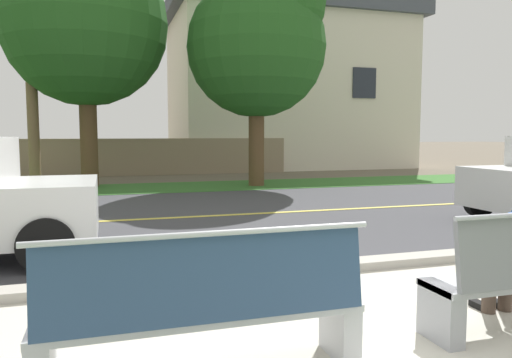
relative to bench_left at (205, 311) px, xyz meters
The scene contains 11 objects.
ground_plane 7.86m from the bench_left, 79.75° to the left, with size 140.00×140.00×0.00m, color #665B4C.
sidewalk_pavement 1.48m from the bench_left, ahead, with size 44.00×3.60×0.01m, color beige.
curb_edge 2.53m from the bench_left, 56.01° to the left, with size 44.00×0.30×0.11m, color #ADA89E.
street_asphalt 6.39m from the bench_left, 77.35° to the left, with size 52.00×8.00×0.01m, color #424247.
road_centre_line 6.39m from the bench_left, 77.35° to the left, with size 48.00×0.14×0.01m, color #E0CC4C.
far_verge_grass 11.64m from the bench_left, 83.10° to the left, with size 48.00×2.80×0.02m, color #38702D.
bench_left is the anchor object (origin of this frame).
shade_tree_left 13.28m from the bench_left, 94.01° to the left, with size 4.78×4.78×7.88m.
shade_tree_centre 12.51m from the bench_left, 70.59° to the left, with size 4.14×4.14×6.83m.
garden_wall 16.21m from the bench_left, 90.15° to the left, with size 13.00×0.36×1.40m, color gray.
house_across_street 21.19m from the bench_left, 68.03° to the left, with size 11.36×6.91×7.44m.
Camera 1 is at (-1.98, -2.70, 1.58)m, focal length 34.56 mm.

